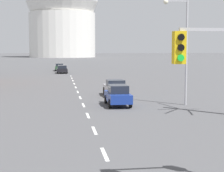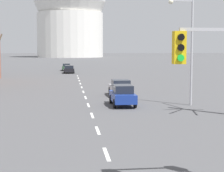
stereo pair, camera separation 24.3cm
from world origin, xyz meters
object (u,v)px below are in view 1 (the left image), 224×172
sedan_mid_centre (115,87)px  sedan_near_right (118,95)px  street_lamp_right (182,41)px  sedan_far_left (62,69)px  sedan_near_left (59,67)px

sedan_mid_centre → sedan_near_right: bearing=-96.6°
street_lamp_right → sedan_mid_centre: (-4.16, 6.36, -4.10)m
sedan_mid_centre → sedan_far_left: 33.78m
sedan_near_left → sedan_mid_centre: bearing=-83.1°
sedan_near_right → sedan_far_left: size_ratio=0.90×
street_lamp_right → sedan_near_left: (-9.20, 47.75, -4.10)m
sedan_near_left → sedan_mid_centre: (5.04, -41.39, 0.01)m
sedan_mid_centre → sedan_near_left: bearing=96.9°
sedan_near_left → sedan_mid_centre: sedan_mid_centre is taller
sedan_near_right → sedan_mid_centre: size_ratio=1.03×
street_lamp_right → sedan_near_right: street_lamp_right is taller
sedan_near_right → sedan_mid_centre: bearing=83.4°
street_lamp_right → sedan_near_right: (-4.86, 0.38, -4.06)m
sedan_near_left → sedan_mid_centre: 41.70m
sedan_near_left → sedan_near_right: sedan_near_right is taller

